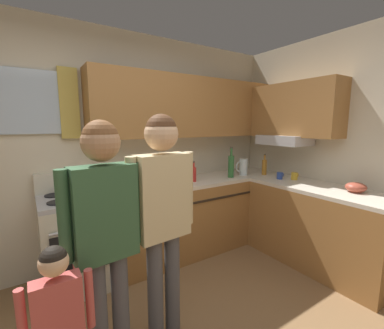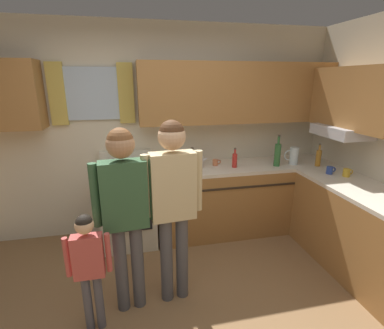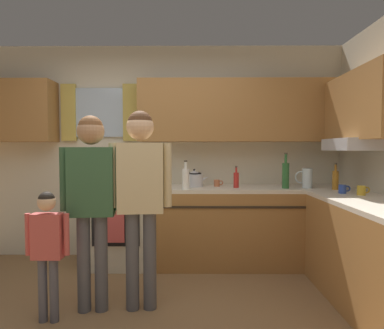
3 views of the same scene
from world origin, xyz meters
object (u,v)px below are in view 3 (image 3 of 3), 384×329
at_px(bottle_oil_amber, 335,179).
at_px(bottle_sauce_red, 236,179).
at_px(stove_oven, 122,224).
at_px(mug_mustard_yellow, 362,190).
at_px(bottle_wine_green, 286,175).
at_px(small_child, 47,241).
at_px(adult_holding_child, 91,189).
at_px(bottle_milk_white, 186,178).
at_px(water_pitcher, 307,178).
at_px(mug_cobalt_blue, 343,189).
at_px(stovetop_kettle, 194,178).
at_px(cup_terracotta, 217,183).
at_px(adult_in_plaid, 141,185).

distance_m(bottle_oil_amber, bottle_sauce_red, 1.06).
distance_m(stove_oven, mug_mustard_yellow, 2.55).
xyz_separation_m(bottle_wine_green, small_child, (-2.14, -1.15, -0.42)).
relative_size(bottle_wine_green, bottle_sauce_red, 1.60).
xyz_separation_m(bottle_wine_green, adult_holding_child, (-1.85, -0.98, -0.04)).
distance_m(bottle_milk_white, water_pitcher, 1.35).
distance_m(bottle_oil_amber, mug_cobalt_blue, 0.32).
bearing_deg(adult_holding_child, bottle_milk_white, 50.15).
bearing_deg(stovetop_kettle, bottle_sauce_red, -12.74).
xyz_separation_m(bottle_milk_white, stovetop_kettle, (0.09, 0.25, -0.02)).
bearing_deg(bottle_milk_white, cup_terracotta, 36.69).
bearing_deg(bottle_oil_amber, stove_oven, 173.99).
bearing_deg(bottle_oil_amber, mug_cobalt_blue, -100.57).
height_order(bottle_sauce_red, adult_in_plaid, adult_in_plaid).
bearing_deg(cup_terracotta, bottle_sauce_red, -32.14).
height_order(bottle_wine_green, bottle_milk_white, bottle_wine_green).
distance_m(bottle_sauce_red, adult_in_plaid, 1.35).
height_order(bottle_wine_green, adult_in_plaid, adult_in_plaid).
relative_size(stove_oven, bottle_sauce_red, 4.48).
distance_m(stovetop_kettle, adult_holding_child, 1.41).
xyz_separation_m(bottle_oil_amber, small_child, (-2.64, -1.04, -0.38)).
height_order(bottle_milk_white, stovetop_kettle, bottle_milk_white).
distance_m(stove_oven, adult_holding_child, 1.24).
xyz_separation_m(bottle_oil_amber, bottle_sauce_red, (-1.04, 0.17, -0.02)).
bearing_deg(mug_cobalt_blue, mug_mustard_yellow, -45.39).
distance_m(bottle_wine_green, small_child, 2.46).
bearing_deg(cup_terracotta, bottle_milk_white, -143.31).
xyz_separation_m(bottle_oil_amber, cup_terracotta, (-1.25, 0.29, -0.07)).
bearing_deg(water_pitcher, stove_oven, 177.06).
relative_size(bottle_wine_green, stovetop_kettle, 1.44).
bearing_deg(stovetop_kettle, cup_terracotta, 4.60).
height_order(bottle_milk_white, adult_holding_child, adult_holding_child).
distance_m(stove_oven, stovetop_kettle, 0.99).
relative_size(cup_terracotta, small_child, 0.11).
bearing_deg(bottle_milk_white, stovetop_kettle, 69.21).
xyz_separation_m(stove_oven, mug_cobalt_blue, (2.30, -0.55, 0.48)).
relative_size(water_pitcher, adult_holding_child, 0.14).
xyz_separation_m(bottle_sauce_red, mug_cobalt_blue, (0.99, -0.47, -0.05)).
bearing_deg(cup_terracotta, bottle_wine_green, -13.90).
bearing_deg(bottle_sauce_red, mug_mustard_yellow, -28.24).
bearing_deg(water_pitcher, mug_cobalt_blue, -65.41).
height_order(mug_mustard_yellow, small_child, small_child).
relative_size(bottle_sauce_red, mug_cobalt_blue, 2.14).
bearing_deg(bottle_sauce_red, bottle_wine_green, -5.91).
distance_m(bottle_oil_amber, adult_holding_child, 2.51).
bearing_deg(adult_in_plaid, mug_cobalt_blue, 15.39).
relative_size(cup_terracotta, adult_holding_child, 0.07).
bearing_deg(mug_mustard_yellow, adult_in_plaid, -168.80).
relative_size(bottle_oil_amber, water_pitcher, 1.30).
distance_m(cup_terracotta, stovetop_kettle, 0.27).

